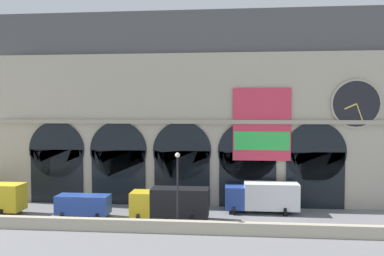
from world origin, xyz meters
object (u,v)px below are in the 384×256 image
Objects in this scene: van_midwest at (83,205)px; box_truck_mideast at (262,196)px; box_truck_center at (171,203)px; street_lamp_quayside at (178,181)px.

box_truck_mideast is at bearing 10.69° from van_midwest.
van_midwest is 18.17m from box_truck_mideast.
box_truck_center reaches higher than van_midwest.
street_lamp_quayside is (9.89, -3.36, 3.17)m from van_midwest.
box_truck_center is (8.82, -0.21, 0.45)m from van_midwest.
box_truck_center is 1.00× the size of box_truck_mideast.
van_midwest is 0.75× the size of street_lamp_quayside.
box_truck_center is at bearing 108.84° from street_lamp_quayside.
van_midwest is at bearing 178.63° from box_truck_center.
van_midwest is at bearing 161.26° from street_lamp_quayside.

